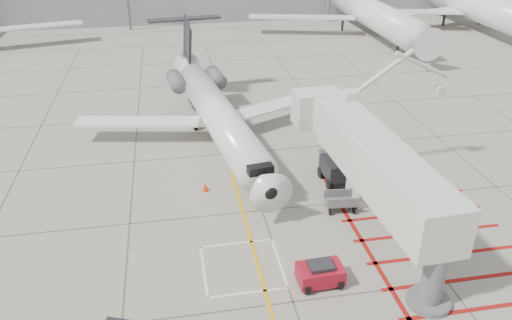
{
  "coord_description": "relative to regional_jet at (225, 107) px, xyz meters",
  "views": [
    {
      "loc": [
        -4.92,
        -21.32,
        17.21
      ],
      "look_at": [
        0.0,
        6.0,
        2.5
      ],
      "focal_mm": 35.0,
      "sensor_mm": 36.0,
      "label": 1
    }
  ],
  "objects": [
    {
      "name": "baggage_cart",
      "position": [
        5.97,
        -9.07,
        -3.08
      ],
      "size": [
        2.0,
        1.38,
        1.19
      ],
      "primitive_type": null,
      "rotation": [
        0.0,
        0.0,
        -0.1
      ],
      "color": "slate",
      "rests_on": "ground_plane"
    },
    {
      "name": "ground_plane",
      "position": [
        1.17,
        -12.29,
        -3.68
      ],
      "size": [
        260.0,
        260.0,
        0.0
      ],
      "primitive_type": "plane",
      "color": "gray",
      "rests_on": "ground"
    },
    {
      "name": "pushback_tug",
      "position": [
        2.81,
        -15.23,
        -3.02
      ],
      "size": [
        2.3,
        1.5,
        1.31
      ],
      "primitive_type": null,
      "rotation": [
        0.0,
        0.0,
        0.04
      ],
      "color": "maroon",
      "rests_on": "ground_plane"
    },
    {
      "name": "cone_nose",
      "position": [
        -2.06,
        -5.3,
        -3.4
      ],
      "size": [
        0.41,
        0.41,
        0.57
      ],
      "primitive_type": "cone",
      "color": "#E53D0C",
      "rests_on": "ground_plane"
    },
    {
      "name": "regional_jet",
      "position": [
        0.0,
        0.0,
        0.0
      ],
      "size": [
        25.96,
        30.91,
        7.36
      ],
      "primitive_type": null,
      "rotation": [
        0.0,
        0.0,
        0.14
      ],
      "color": "white",
      "rests_on": "ground_plane"
    },
    {
      "name": "ground_power_unit",
      "position": [
        7.91,
        -8.28,
        -2.78
      ],
      "size": [
        2.59,
        2.02,
        1.81
      ],
      "primitive_type": null,
      "rotation": [
        0.0,
        0.0,
        0.34
      ],
      "color": "beige",
      "rests_on": "ground_plane"
    },
    {
      "name": "jet_bridge",
      "position": [
        7.21,
        -11.38,
        -0.09
      ],
      "size": [
        9.32,
        18.31,
        7.18
      ],
      "primitive_type": null,
      "rotation": [
        0.0,
        0.0,
        0.05
      ],
      "color": "silver",
      "rests_on": "ground_plane"
    },
    {
      "name": "cone_side",
      "position": [
        1.48,
        -7.65,
        -3.4
      ],
      "size": [
        0.4,
        0.4,
        0.55
      ],
      "primitive_type": "cone",
      "color": "#E8570C",
      "rests_on": "ground_plane"
    }
  ]
}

